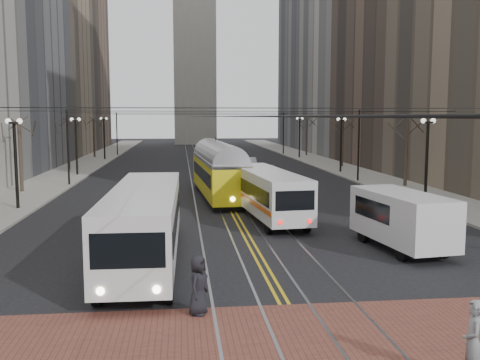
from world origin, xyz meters
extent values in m
plane|color=black|center=(0.00, 0.00, 0.00)|extent=(260.00, 260.00, 0.00)
cube|color=gray|center=(-15.00, 45.00, 0.07)|extent=(5.00, 140.00, 0.15)
cube|color=gray|center=(15.00, 45.00, 0.07)|extent=(5.00, 140.00, 0.15)
cube|color=brown|center=(0.00, -4.00, 0.01)|extent=(25.00, 6.00, 0.01)
cube|color=gray|center=(0.00, 45.00, 0.00)|extent=(4.80, 130.00, 0.02)
cube|color=gold|center=(0.00, 45.00, 0.01)|extent=(0.42, 130.00, 0.01)
cube|color=brown|center=(-25.50, 86.00, 20.00)|extent=(16.00, 20.00, 40.00)
cube|color=brown|center=(25.50, 46.00, 17.00)|extent=(16.00, 20.00, 34.00)
cube|color=slate|center=(25.50, 86.00, 20.00)|extent=(16.00, 20.00, 40.00)
cube|color=#B2AFA5|center=(0.00, 102.00, 28.00)|extent=(9.00, 9.00, 56.00)
cylinder|color=black|center=(-13.70, 18.00, 2.80)|extent=(0.20, 0.20, 5.60)
cylinder|color=black|center=(-13.70, 38.00, 2.80)|extent=(0.20, 0.20, 5.60)
cylinder|color=black|center=(-13.70, 58.00, 2.80)|extent=(0.20, 0.20, 5.60)
cylinder|color=black|center=(13.70, 18.00, 2.80)|extent=(0.20, 0.20, 5.60)
cylinder|color=black|center=(13.70, 38.00, 2.80)|extent=(0.20, 0.20, 5.60)
cylinder|color=black|center=(13.70, 58.00, 2.80)|extent=(0.20, 0.20, 5.60)
cylinder|color=#382D23|center=(-15.70, 26.00, 2.80)|extent=(0.28, 0.28, 5.60)
cylinder|color=#382D23|center=(-15.70, 44.00, 2.80)|extent=(0.28, 0.28, 5.60)
cylinder|color=#382D23|center=(-15.70, 62.00, 2.80)|extent=(0.28, 0.28, 5.60)
cylinder|color=#382D23|center=(15.70, 26.00, 2.80)|extent=(0.28, 0.28, 5.60)
cylinder|color=#382D23|center=(15.70, 44.00, 2.80)|extent=(0.28, 0.28, 5.60)
cylinder|color=#382D23|center=(15.70, 62.00, 2.80)|extent=(0.28, 0.28, 5.60)
cylinder|color=black|center=(-1.50, 45.00, 6.00)|extent=(0.03, 120.00, 0.03)
cylinder|color=black|center=(1.50, 45.00, 6.00)|extent=(0.03, 120.00, 0.03)
cylinder|color=black|center=(-12.90, 30.00, 3.30)|extent=(0.16, 0.16, 6.60)
cylinder|color=black|center=(-12.90, 66.00, 3.30)|extent=(0.16, 0.16, 6.60)
cylinder|color=black|center=(12.90, 30.00, 3.30)|extent=(0.16, 0.16, 6.60)
cylinder|color=black|center=(12.90, 66.00, 3.30)|extent=(0.16, 0.16, 6.60)
cube|color=silver|center=(-4.74, 4.58, 1.55)|extent=(2.77, 12.41, 3.09)
cube|color=yellow|center=(-0.50, 22.11, 1.60)|extent=(3.35, 13.72, 3.20)
cube|color=silver|center=(1.80, 13.63, 1.41)|extent=(3.37, 10.97, 2.82)
cube|color=silver|center=(6.60, 5.46, 1.30)|extent=(3.01, 6.12, 2.60)
imported|color=#404248|center=(5.68, 33.80, 0.68)|extent=(1.92, 4.09, 1.35)
imported|color=#B2B6BA|center=(4.33, 41.72, 0.72)|extent=(1.63, 4.41, 1.44)
imported|color=black|center=(-2.78, -1.50, 0.93)|extent=(0.88, 1.05, 1.83)
imported|color=gray|center=(3.18, -6.50, 0.99)|extent=(0.70, 0.84, 1.96)
camera|label=1|loc=(-3.25, -17.24, 6.00)|focal=40.00mm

